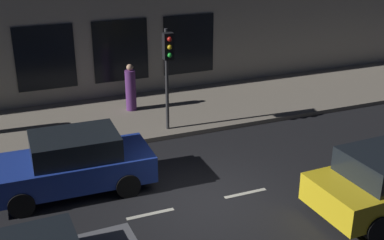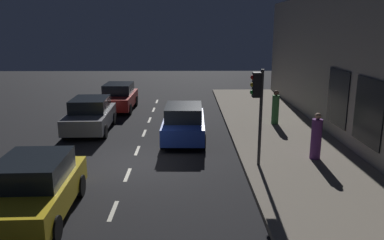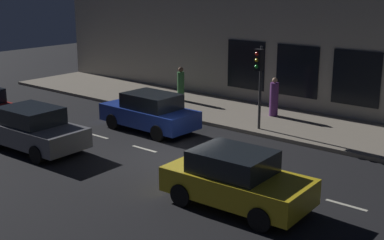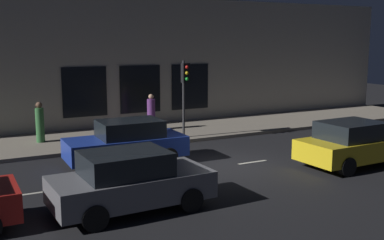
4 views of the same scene
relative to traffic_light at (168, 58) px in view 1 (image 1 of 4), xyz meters
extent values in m
plane|color=black|center=(-4.41, 0.48, -2.61)|extent=(60.00, 60.00, 0.00)
cube|color=gray|center=(1.84, 0.48, -2.53)|extent=(4.50, 32.00, 0.15)
cube|color=gray|center=(4.39, 0.48, 0.64)|extent=(0.60, 32.00, 6.50)
cube|color=black|center=(4.06, -2.35, -0.67)|extent=(0.04, 2.15, 2.38)
cube|color=black|center=(4.06, 0.48, -0.67)|extent=(0.04, 2.15, 2.38)
cube|color=black|center=(4.06, 3.31, -0.67)|extent=(0.04, 2.15, 2.38)
cube|color=beige|center=(-4.41, -3.12, -2.61)|extent=(0.12, 1.20, 0.01)
cube|color=beige|center=(-4.41, -0.52, -2.61)|extent=(0.12, 1.20, 0.01)
cube|color=beige|center=(-4.41, 2.08, -2.61)|extent=(0.12, 1.20, 0.01)
cube|color=beige|center=(-4.41, 4.68, -2.61)|extent=(0.12, 1.20, 0.01)
cylinder|color=#2D2D30|center=(0.14, 0.00, -0.78)|extent=(0.11, 0.11, 3.36)
cube|color=black|center=(-0.05, 0.00, 0.38)|extent=(0.26, 0.32, 0.84)
sphere|color=red|center=(-0.19, 0.00, 0.64)|extent=(0.15, 0.15, 0.15)
sphere|color=gold|center=(-0.19, 0.00, 0.38)|extent=(0.15, 0.15, 0.15)
sphere|color=green|center=(-0.19, 0.00, 0.13)|extent=(0.15, 0.15, 0.15)
cylinder|color=black|center=(-5.56, -2.15, -2.29)|extent=(0.24, 0.65, 0.64)
cylinder|color=black|center=(-7.32, -2.21, -2.29)|extent=(0.24, 0.65, 0.64)
cube|color=#1E389E|center=(-2.53, 3.63, -1.98)|extent=(1.85, 4.24, 0.70)
cube|color=black|center=(-2.53, 3.46, -1.33)|extent=(1.60, 2.22, 0.60)
cylinder|color=black|center=(-3.32, 4.95, -2.29)|extent=(0.23, 0.64, 0.64)
cylinder|color=black|center=(-1.68, 4.92, -2.29)|extent=(0.23, 0.64, 0.64)
cylinder|color=black|center=(-3.37, 2.35, -2.29)|extent=(0.23, 0.64, 0.64)
cylinder|color=black|center=(-1.73, 2.31, -2.29)|extent=(0.23, 0.64, 0.64)
cylinder|color=#5B2D70|center=(2.33, 0.63, -1.71)|extent=(0.45, 0.45, 1.49)
sphere|color=tan|center=(2.33, 0.63, -0.85)|extent=(0.23, 0.23, 0.23)
cube|color=tan|center=(2.31, 0.52, -0.85)|extent=(0.07, 0.05, 0.07)
camera|label=1|loc=(-14.43, 5.10, 4.04)|focal=46.82mm
camera|label=2|loc=(-2.38, -12.65, 2.29)|focal=35.68mm
camera|label=3|loc=(-17.38, -10.83, 3.43)|focal=48.69mm
camera|label=4|loc=(-18.13, 9.11, 1.76)|focal=44.12mm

